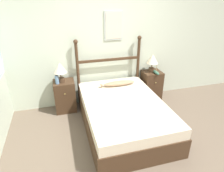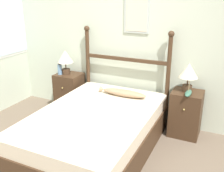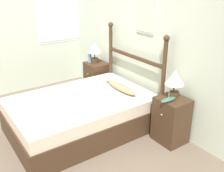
{
  "view_description": "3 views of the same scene",
  "coord_description": "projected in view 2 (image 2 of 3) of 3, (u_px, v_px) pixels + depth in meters",
  "views": [
    {
      "loc": [
        -1.1,
        -2.19,
        2.24
      ],
      "look_at": [
        -0.18,
        1.09,
        0.61
      ],
      "focal_mm": 32.0,
      "sensor_mm": 36.0,
      "label": 1
    },
    {
      "loc": [
        1.32,
        -1.9,
        1.9
      ],
      "look_at": [
        -0.04,
        1.01,
        0.74
      ],
      "focal_mm": 42.0,
      "sensor_mm": 36.0,
      "label": 2
    },
    {
      "loc": [
        2.94,
        -0.96,
        2.11
      ],
      "look_at": [
        -0.02,
        1.12,
        0.62
      ],
      "focal_mm": 42.0,
      "sensor_mm": 36.0,
      "label": 3
    }
  ],
  "objects": [
    {
      "name": "table_lamp_left",
      "position": [
        65.0,
        58.0,
        4.18
      ],
      "size": [
        0.25,
        0.25,
        0.39
      ],
      "color": "#422D1E",
      "rests_on": "nightstand_left"
    },
    {
      "name": "nightstand_right",
      "position": [
        186.0,
        114.0,
        3.61
      ],
      "size": [
        0.41,
        0.39,
        0.64
      ],
      "color": "#3D2819",
      "rests_on": "ground_plane"
    },
    {
      "name": "wall_back",
      "position": [
        136.0,
        37.0,
        3.84
      ],
      "size": [
        6.4,
        0.08,
        2.55
      ],
      "color": "beige",
      "rests_on": "ground_plane"
    },
    {
      "name": "table_lamp_right",
      "position": [
        189.0,
        72.0,
        3.44
      ],
      "size": [
        0.25,
        0.25,
        0.39
      ],
      "color": "#422D1E",
      "rests_on": "nightstand_right"
    },
    {
      "name": "model_boat",
      "position": [
        188.0,
        93.0,
        3.39
      ],
      "size": [
        0.08,
        0.25,
        0.2
      ],
      "color": "#386651",
      "rests_on": "nightstand_right"
    },
    {
      "name": "nightstand_left",
      "position": [
        70.0,
        92.0,
        4.38
      ],
      "size": [
        0.41,
        0.39,
        0.64
      ],
      "color": "#3D2819",
      "rests_on": "ground_plane"
    },
    {
      "name": "bed",
      "position": [
        95.0,
        131.0,
        3.28
      ],
      "size": [
        1.36,
        2.0,
        0.52
      ],
      "color": "#3D2819",
      "rests_on": "ground_plane"
    },
    {
      "name": "headboard",
      "position": [
        125.0,
        70.0,
        3.93
      ],
      "size": [
        1.38,
        0.09,
        1.42
      ],
      "color": "#3D2819",
      "rests_on": "ground_plane"
    },
    {
      "name": "bottle",
      "position": [
        60.0,
        69.0,
        4.22
      ],
      "size": [
        0.07,
        0.07,
        0.2
      ],
      "color": "#668CB2",
      "rests_on": "nightstand_left"
    },
    {
      "name": "fish_pillow",
      "position": [
        123.0,
        93.0,
        3.68
      ],
      "size": [
        0.7,
        0.15,
        0.09
      ],
      "color": "#997A5B",
      "rests_on": "bed"
    }
  ]
}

